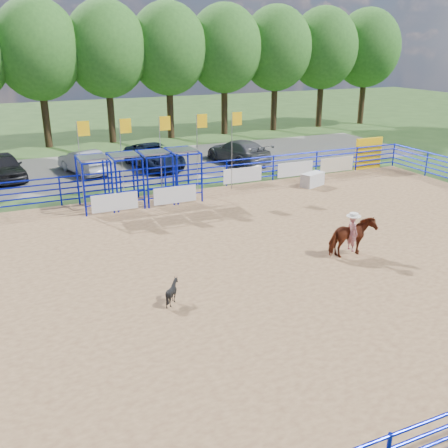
{
  "coord_description": "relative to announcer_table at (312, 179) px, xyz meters",
  "views": [
    {
      "loc": [
        -8.22,
        -14.91,
        7.62
      ],
      "look_at": [
        -1.15,
        1.0,
        1.3
      ],
      "focal_mm": 40.0,
      "sensor_mm": 36.0,
      "label": 1
    }
  ],
  "objects": [
    {
      "name": "treeline",
      "position": [
        -7.42,
        18.02,
        7.14
      ],
      "size": [
        56.4,
        6.4,
        11.24
      ],
      "color": "#3F2B19",
      "rests_on": "ground"
    },
    {
      "name": "arena_dirt",
      "position": [
        -7.42,
        -7.98,
        -0.39
      ],
      "size": [
        30.0,
        20.0,
        0.02
      ],
      "primitive_type": "cube",
      "color": "#A17950",
      "rests_on": "ground"
    },
    {
      "name": "car_c",
      "position": [
        -6.85,
        8.02,
        0.36
      ],
      "size": [
        3.16,
        5.67,
        1.5
      ],
      "primitive_type": "imported",
      "rotation": [
        0.0,
        0.0,
        0.13
      ],
      "color": "#141B32",
      "rests_on": "gravel_strip"
    },
    {
      "name": "calf",
      "position": [
        -11.52,
        -9.68,
        -0.0
      ],
      "size": [
        0.76,
        0.69,
        0.75
      ],
      "primitive_type": "imported",
      "rotation": [
        0.0,
        0.0,
        1.7
      ],
      "color": "black",
      "rests_on": "arena_dirt"
    },
    {
      "name": "car_d",
      "position": [
        -1.29,
        7.06,
        0.38
      ],
      "size": [
        3.17,
        5.64,
        1.54
      ],
      "primitive_type": "imported",
      "rotation": [
        0.0,
        0.0,
        3.34
      ],
      "color": "#5B5B5D",
      "rests_on": "gravel_strip"
    },
    {
      "name": "car_b",
      "position": [
        -11.26,
        8.21,
        0.34
      ],
      "size": [
        2.82,
        4.69,
        1.46
      ],
      "primitive_type": "imported",
      "rotation": [
        0.0,
        0.0,
        3.45
      ],
      "color": "#989AA0",
      "rests_on": "gravel_strip"
    },
    {
      "name": "ground",
      "position": [
        -7.42,
        -7.98,
        -0.4
      ],
      "size": [
        120.0,
        120.0,
        0.0
      ],
      "primitive_type": "plane",
      "color": "#345421",
      "rests_on": "ground"
    },
    {
      "name": "chute_assembly",
      "position": [
        -9.32,
        0.86,
        0.86
      ],
      "size": [
        19.32,
        2.41,
        4.2
      ],
      "color": "#0813B5",
      "rests_on": "ground"
    },
    {
      "name": "announcer_table",
      "position": [
        0.0,
        0.0,
        0.0
      ],
      "size": [
        1.56,
        1.12,
        0.75
      ],
      "primitive_type": "cube",
      "rotation": [
        0.0,
        0.0,
        0.37
      ],
      "color": "silver",
      "rests_on": "arena_dirt"
    },
    {
      "name": "gravel_strip",
      "position": [
        -7.42,
        9.02,
        -0.39
      ],
      "size": [
        40.0,
        10.0,
        0.01
      ],
      "primitive_type": "cube",
      "color": "slate",
      "rests_on": "ground"
    },
    {
      "name": "horse_and_rider",
      "position": [
        -4.2,
        -8.95,
        0.48
      ],
      "size": [
        1.8,
        0.85,
        2.4
      ],
      "color": "maroon",
      "rests_on": "arena_dirt"
    },
    {
      "name": "perimeter_fence",
      "position": [
        -7.42,
        -7.98,
        0.35
      ],
      "size": [
        30.1,
        20.1,
        1.5
      ],
      "color": "#0813B5",
      "rests_on": "ground"
    },
    {
      "name": "car_a",
      "position": [
        -15.81,
        8.68,
        0.39
      ],
      "size": [
        2.62,
        4.81,
        1.55
      ],
      "primitive_type": "imported",
      "rotation": [
        0.0,
        0.0,
        0.18
      ],
      "color": "black",
      "rests_on": "gravel_strip"
    }
  ]
}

